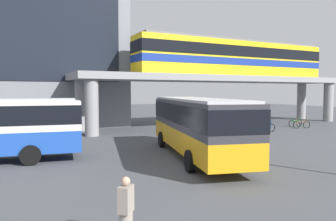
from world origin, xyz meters
The scene contains 10 objects.
ground_plane centered at (0.00, 10.00, 0.00)m, with size 120.00×120.00×0.00m, color #47494F.
elevated_platform centered at (12.52, 15.25, 4.41)m, with size 30.83×5.54×5.17m.
train centered at (14.19, 15.25, 7.14)m, with size 22.66×2.96×3.84m.
bus_main centered at (1.35, 2.42, 1.99)m, with size 5.28×11.32×3.22m.
bicycle_black centered at (9.68, 11.27, 0.36)m, with size 1.78×0.28×1.04m.
bicycle_green centered at (18.45, 10.81, 0.36)m, with size 1.79×0.13×1.04m.
bicycle_silver centered at (8.74, 8.85, 0.36)m, with size 1.74×0.53×1.04m.
bicycle_brown centered at (17.82, 9.49, 0.36)m, with size 1.73×0.58×1.04m.
bicycle_blue centered at (12.78, 9.10, 0.36)m, with size 1.69×0.70×1.04m.
pedestrian_by_bike_rack centered at (-5.51, -5.47, 0.76)m, with size 0.46×0.47×1.63m.
Camera 1 is at (-7.99, -12.50, 3.62)m, focal length 34.65 mm.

